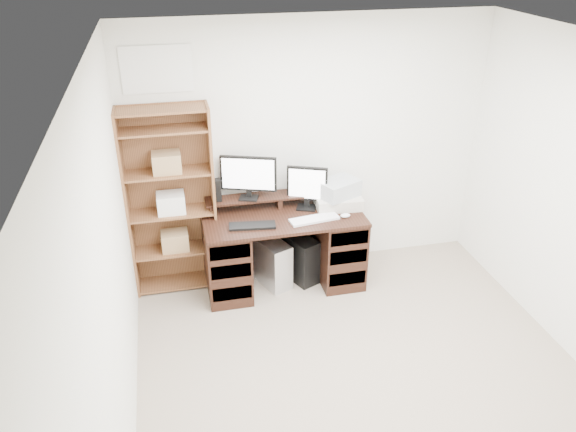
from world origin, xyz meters
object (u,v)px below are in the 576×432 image
object	(u,v)px
monitor_wide	(248,175)
bookshelf	(171,200)
desk	(283,248)
monitor_small	(307,186)
tower_black	(298,257)
tower_silver	(271,261)
printer	(338,201)

from	to	relation	value
monitor_wide	bookshelf	bearing A→B (deg)	-162.13
desk	monitor_small	size ratio (longest dim) A/B	3.58
tower_black	monitor_wide	bearing A→B (deg)	139.01
monitor_wide	tower_silver	bearing A→B (deg)	-23.81
monitor_small	tower_silver	size ratio (longest dim) A/B	0.89
tower_silver	bookshelf	xyz separation A→B (m)	(-0.89, 0.18, 0.68)
monitor_small	bookshelf	size ratio (longest dim) A/B	0.23
desk	monitor_small	xyz separation A→B (m)	(0.26, 0.11, 0.59)
desk	bookshelf	bearing A→B (deg)	168.12
printer	desk	bearing A→B (deg)	-168.49
printer	bookshelf	size ratio (longest dim) A/B	0.24
printer	tower_black	size ratio (longest dim) A/B	0.86
monitor_wide	bookshelf	xyz separation A→B (m)	(-0.73, 0.02, -0.19)
desk	tower_black	bearing A→B (deg)	20.93
desk	monitor_wide	xyz separation A→B (m)	(-0.29, 0.19, 0.71)
monitor_small	printer	size ratio (longest dim) A/B	0.96
tower_silver	monitor_small	bearing A→B (deg)	-11.26
monitor_wide	monitor_small	distance (m)	0.56
printer	monitor_wide	bearing A→B (deg)	175.91
tower_black	bookshelf	bearing A→B (deg)	148.15
desk	printer	world-z (taller)	printer
tower_black	bookshelf	xyz separation A→B (m)	(-1.17, 0.15, 0.69)
monitor_small	tower_silver	distance (m)	0.84
printer	tower_black	bearing A→B (deg)	-174.19
printer	bookshelf	xyz separation A→B (m)	(-1.57, 0.14, 0.11)
monitor_small	tower_black	xyz separation A→B (m)	(-0.10, -0.04, -0.75)
bookshelf	printer	bearing A→B (deg)	-5.04
tower_silver	printer	bearing A→B (deg)	-18.60
printer	tower_silver	size ratio (longest dim) A/B	0.93
bookshelf	desk	bearing A→B (deg)	-11.88
desk	tower_black	world-z (taller)	desk
desk	printer	bearing A→B (deg)	7.58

